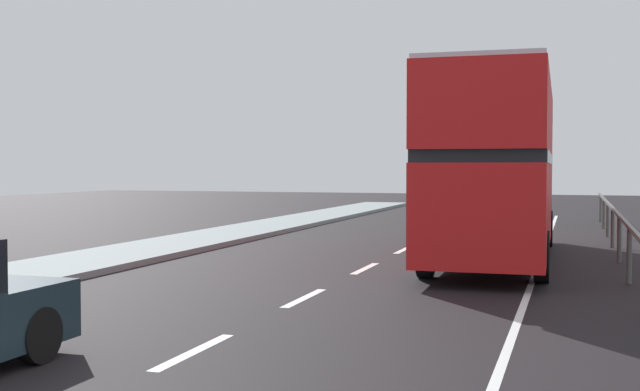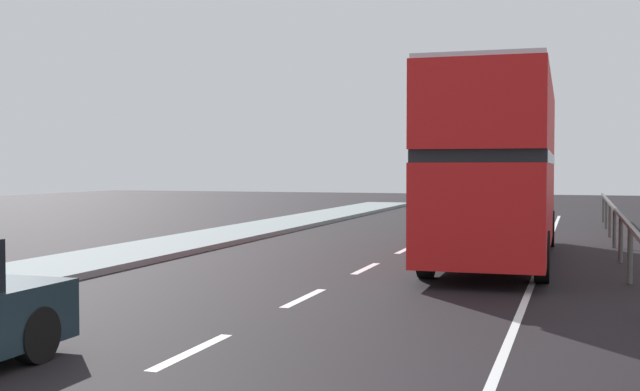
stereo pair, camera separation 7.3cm
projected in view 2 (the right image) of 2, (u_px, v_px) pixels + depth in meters
lane_paint_markings at (444, 295)px, 13.64m from camera, size 3.70×46.00×0.01m
bridge_side_railing at (637, 245)px, 13.25m from camera, size 0.10×42.00×1.12m
double_decker_bus_red at (498, 164)px, 18.69m from camera, size 2.64×10.23×4.25m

